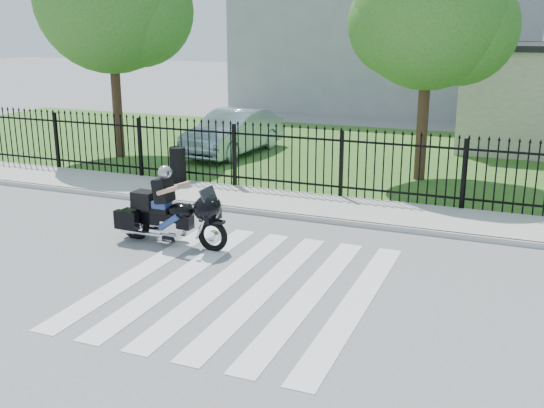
% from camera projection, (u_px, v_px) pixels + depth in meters
% --- Properties ---
extents(ground, '(120.00, 120.00, 0.00)m').
position_uv_depth(ground, '(243.00, 286.00, 11.04)').
color(ground, slate).
rests_on(ground, ground).
extents(crosswalk, '(5.00, 5.50, 0.01)m').
position_uv_depth(crosswalk, '(243.00, 285.00, 11.03)').
color(crosswalk, silver).
rests_on(crosswalk, ground).
extents(sidewalk, '(40.00, 2.00, 0.12)m').
position_uv_depth(sidewalk, '(329.00, 208.00, 15.47)').
color(sidewalk, '#ADAAA3').
rests_on(sidewalk, ground).
extents(curb, '(40.00, 0.12, 0.12)m').
position_uv_depth(curb, '(316.00, 219.00, 14.58)').
color(curb, '#ADAAA3').
rests_on(curb, ground).
extents(grass_strip, '(40.00, 12.00, 0.02)m').
position_uv_depth(grass_strip, '(389.00, 156.00, 21.72)').
color(grass_strip, '#2A581E').
rests_on(grass_strip, ground).
extents(iron_fence, '(26.00, 0.04, 1.80)m').
position_uv_depth(iron_fence, '(341.00, 166.00, 16.13)').
color(iron_fence, black).
rests_on(iron_fence, ground).
extents(tree_mid, '(4.20, 4.20, 6.78)m').
position_uv_depth(tree_mid, '(430.00, 13.00, 17.24)').
color(tree_mid, '#382316').
rests_on(tree_mid, ground).
extents(motorcycle_rider, '(2.55, 0.81, 1.69)m').
position_uv_depth(motorcycle_rider, '(169.00, 212.00, 12.95)').
color(motorcycle_rider, black).
rests_on(motorcycle_rider, ground).
extents(parked_car, '(2.02, 4.72, 1.51)m').
position_uv_depth(parked_car, '(233.00, 132.00, 21.88)').
color(parked_car, '#94A9BA').
rests_on(parked_car, grass_strip).
extents(litter_bin, '(0.55, 0.55, 1.00)m').
position_uv_depth(litter_bin, '(178.00, 165.00, 17.55)').
color(litter_bin, black).
rests_on(litter_bin, sidewalk).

